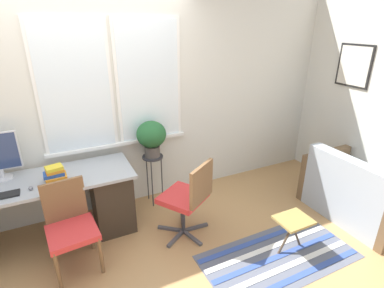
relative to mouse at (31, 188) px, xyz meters
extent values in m
plane|color=tan|center=(0.67, -0.18, -0.74)|extent=(14.00, 14.00, 0.00)
cube|color=silver|center=(0.67, 0.56, 0.61)|extent=(9.00, 0.06, 2.70)
cube|color=white|center=(0.56, 0.52, 0.79)|extent=(0.79, 0.02, 1.43)
cube|color=white|center=(0.56, 0.51, 0.79)|extent=(0.72, 0.01, 1.36)
cube|color=white|center=(1.38, 0.52, 0.79)|extent=(0.79, 0.02, 1.43)
cube|color=white|center=(1.38, 0.51, 0.79)|extent=(0.72, 0.01, 1.36)
cube|color=white|center=(0.97, 0.53, 0.09)|extent=(1.66, 0.11, 0.04)
cube|color=silver|center=(3.93, -0.18, 0.61)|extent=(0.06, 9.00, 2.70)
cube|color=black|center=(3.89, -0.23, 0.92)|extent=(0.02, 0.47, 0.54)
cube|color=silver|center=(3.89, -0.23, 0.92)|extent=(0.01, 0.42, 0.49)
cube|color=#9EA3A8|center=(-0.03, 0.15, -0.03)|extent=(2.04, 0.66, 0.03)
cube|color=#33281E|center=(0.74, 0.15, -0.39)|extent=(0.40, 0.58, 0.69)
cylinder|color=silver|center=(-0.26, 0.35, -0.01)|extent=(0.20, 0.20, 0.02)
cylinder|color=silver|center=(-0.26, 0.35, 0.05)|extent=(0.05, 0.05, 0.09)
ellipsoid|color=slate|center=(0.00, 0.00, 0.00)|extent=(0.04, 0.06, 0.03)
cube|color=purple|center=(0.23, 0.04, 0.00)|extent=(0.16, 0.15, 0.03)
cube|color=orange|center=(0.23, 0.06, 0.03)|extent=(0.20, 0.17, 0.04)
cube|color=#2851B2|center=(0.22, 0.06, 0.07)|extent=(0.19, 0.13, 0.04)
cube|color=orange|center=(0.23, 0.05, 0.10)|extent=(0.17, 0.12, 0.03)
cube|color=yellow|center=(0.23, 0.06, 0.13)|extent=(0.17, 0.15, 0.03)
cylinder|color=brown|center=(0.12, -0.59, -0.54)|extent=(0.04, 0.04, 0.41)
cylinder|color=brown|center=(0.49, -0.56, -0.54)|extent=(0.04, 0.04, 0.41)
cylinder|color=brown|center=(0.08, -0.23, -0.54)|extent=(0.04, 0.04, 0.41)
cylinder|color=brown|center=(0.45, -0.19, -0.54)|extent=(0.04, 0.04, 0.41)
cube|color=red|center=(0.28, -0.39, -0.33)|extent=(0.46, 0.44, 0.06)
cube|color=brown|center=(0.26, -0.18, -0.10)|extent=(0.39, 0.07, 0.41)
cube|color=#47474C|center=(1.28, -0.45, -0.73)|extent=(0.27, 0.19, 0.03)
cube|color=#47474C|center=(1.44, -0.51, -0.73)|extent=(0.11, 0.30, 0.03)
cube|color=#47474C|center=(1.55, -0.37, -0.73)|extent=(0.30, 0.05, 0.03)
cube|color=#47474C|center=(1.46, -0.22, -0.73)|extent=(0.14, 0.29, 0.03)
cube|color=#47474C|center=(1.29, -0.27, -0.73)|extent=(0.25, 0.22, 0.03)
cylinder|color=#333338|center=(1.40, -0.36, -0.51)|extent=(0.04, 0.04, 0.40)
cube|color=red|center=(1.40, -0.36, -0.28)|extent=(0.60, 0.59, 0.06)
cube|color=brown|center=(1.53, -0.55, -0.05)|extent=(0.36, 0.25, 0.40)
cube|color=#9EA8B2|center=(3.45, -0.98, -0.53)|extent=(0.79, 1.01, 0.42)
cube|color=#9EA8B2|center=(3.13, -0.98, -0.13)|extent=(0.16, 1.01, 0.39)
cube|color=brown|center=(3.45, -0.43, -0.43)|extent=(0.79, 0.09, 0.63)
cylinder|color=#333338|center=(1.32, 0.36, -0.10)|extent=(0.26, 0.26, 0.02)
cylinder|color=#333338|center=(1.43, 0.36, -0.42)|extent=(0.01, 0.01, 0.63)
cylinder|color=#333338|center=(1.27, 0.46, -0.42)|extent=(0.01, 0.01, 0.63)
cylinder|color=#333338|center=(1.27, 0.27, -0.42)|extent=(0.01, 0.01, 0.63)
cylinder|color=#514C47|center=(1.32, 0.36, -0.02)|extent=(0.19, 0.19, 0.14)
ellipsoid|color=#235B2D|center=(1.32, 0.36, 0.20)|extent=(0.36, 0.36, 0.32)
cube|color=#565B6B|center=(2.11, -1.13, -0.74)|extent=(1.56, 0.77, 0.01)
cube|color=#334C99|center=(2.11, -1.41, -0.73)|extent=(1.53, 0.06, 0.00)
cube|color=white|center=(2.11, -1.27, -0.73)|extent=(1.53, 0.06, 0.00)
cube|color=#334C99|center=(2.11, -1.13, -0.73)|extent=(1.53, 0.06, 0.00)
cube|color=white|center=(2.11, -0.99, -0.73)|extent=(1.53, 0.06, 0.00)
cube|color=#334C99|center=(2.11, -0.85, -0.73)|extent=(1.53, 0.06, 0.00)
cube|color=olive|center=(2.28, -1.10, -0.37)|extent=(0.34, 0.29, 0.02)
cylinder|color=#4C3D2D|center=(2.22, -1.10, -0.56)|extent=(0.19, 0.02, 0.37)
cylinder|color=#4C3D2D|center=(2.34, -1.10, -0.56)|extent=(0.19, 0.02, 0.37)
camera|label=1|loc=(0.30, -2.86, 1.46)|focal=28.00mm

